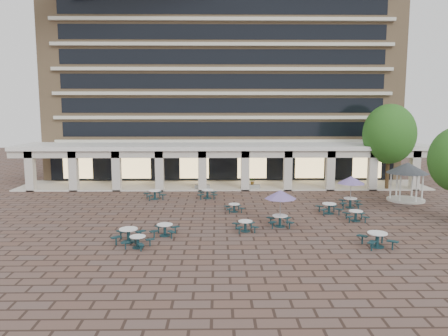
{
  "coord_description": "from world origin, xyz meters",
  "views": [
    {
      "loc": [
        -0.58,
        -30.22,
        8.16
      ],
      "look_at": [
        -0.11,
        3.0,
        3.56
      ],
      "focal_mm": 35.0,
      "sensor_mm": 36.0,
      "label": 1
    }
  ],
  "objects": [
    {
      "name": "gazebo",
      "position": [
        16.05,
        7.4,
        2.54
      ],
      "size": [
        3.62,
        3.62,
        3.37
      ],
      "rotation": [
        0.0,
        0.0,
        -0.27
      ],
      "color": "beige",
      "rests_on": "ground"
    },
    {
      "name": "picnic_table_6",
      "position": [
        3.71,
        -0.93,
        2.16
      ],
      "size": [
        2.2,
        2.2,
        2.55
      ],
      "rotation": [
        0.0,
        0.0,
        -0.02
      ],
      "color": "#123036",
      "rests_on": "ground"
    },
    {
      "name": "tree_east_c",
      "position": [
        16.35,
        12.59,
        5.58
      ],
      "size": [
        5.13,
        5.13,
        8.54
      ],
      "color": "#46341C",
      "rests_on": "ground"
    },
    {
      "name": "ground",
      "position": [
        0.0,
        0.0,
        0.0
      ],
      "size": [
        120.0,
        120.0,
        0.0
      ],
      "primitive_type": "plane",
      "color": "brown",
      "rests_on": "ground"
    },
    {
      "name": "picnic_table_10",
      "position": [
        1.24,
        -2.07,
        0.43
      ],
      "size": [
        1.76,
        1.76,
        0.71
      ],
      "rotation": [
        0.0,
        0.0,
        0.15
      ],
      "color": "#123036",
      "rests_on": "ground"
    },
    {
      "name": "planter_left",
      "position": [
        -2.14,
        12.9,
        0.49
      ],
      "size": [
        1.5,
        0.6,
        1.24
      ],
      "color": "gray",
      "rests_on": "ground"
    },
    {
      "name": "planter_right",
      "position": [
        2.88,
        12.9,
        0.44
      ],
      "size": [
        1.5,
        0.73,
        1.18
      ],
      "color": "gray",
      "rests_on": "ground"
    },
    {
      "name": "picnic_table_11",
      "position": [
        10.3,
        4.73,
        2.21
      ],
      "size": [
        2.25,
        2.25,
        2.6
      ],
      "rotation": [
        0.0,
        0.0,
        -0.23
      ],
      "color": "#123036",
      "rests_on": "ground"
    },
    {
      "name": "picnic_table_9",
      "position": [
        -1.53,
        8.59,
        0.49
      ],
      "size": [
        1.84,
        1.84,
        0.81
      ],
      "rotation": [
        0.0,
        0.0,
        0.01
      ],
      "color": "#123036",
      "rests_on": "ground"
    },
    {
      "name": "picnic_table_12",
      "position": [
        0.7,
        3.37,
        0.39
      ],
      "size": [
        1.65,
        1.65,
        0.65
      ],
      "rotation": [
        0.0,
        0.0,
        0.2
      ],
      "color": "#123036",
      "rests_on": "ground"
    },
    {
      "name": "picnic_table_13",
      "position": [
        8.05,
        2.72,
        0.48
      ],
      "size": [
        1.89,
        1.89,
        0.81
      ],
      "rotation": [
        0.0,
        0.0,
        0.06
      ],
      "color": "#123036",
      "rests_on": "ground"
    },
    {
      "name": "picnic_table_0",
      "position": [
        -3.99,
        -3.01,
        0.46
      ],
      "size": [
        1.85,
        1.85,
        0.76
      ],
      "rotation": [
        0.0,
        0.0,
        -0.12
      ],
      "color": "#123036",
      "rests_on": "ground"
    },
    {
      "name": "picnic_table_3",
      "position": [
        8.82,
        -5.45,
        0.52
      ],
      "size": [
        2.08,
        2.08,
        0.87
      ],
      "rotation": [
        0.0,
        0.0,
        0.11
      ],
      "color": "#123036",
      "rests_on": "ground"
    },
    {
      "name": "retail_arcade",
      "position": [
        0.0,
        14.8,
        3.0
      ],
      "size": [
        42.0,
        6.6,
        4.4
      ],
      "color": "white",
      "rests_on": "ground"
    },
    {
      "name": "picnic_table_5",
      "position": [
        -5.29,
        -5.41,
        0.42
      ],
      "size": [
        1.9,
        1.9,
        0.7
      ],
      "rotation": [
        0.0,
        0.0,
        -0.37
      ],
      "color": "#123036",
      "rests_on": "ground"
    },
    {
      "name": "picnic_table_8",
      "position": [
        -6.26,
        8.35,
        0.48
      ],
      "size": [
        2.18,
        2.18,
        0.81
      ],
      "rotation": [
        0.0,
        0.0,
        0.36
      ],
      "color": "#123036",
      "rests_on": "ground"
    },
    {
      "name": "apartment_building",
      "position": [
        0.0,
        25.47,
        12.6
      ],
      "size": [
        40.0,
        15.5,
        25.2
      ],
      "color": "#A3825C",
      "rests_on": "ground"
    },
    {
      "name": "picnic_table_1",
      "position": [
        -6.05,
        -4.3,
        0.51
      ],
      "size": [
        1.9,
        1.9,
        0.85
      ],
      "rotation": [
        0.0,
        0.0,
        -0.01
      ],
      "color": "#123036",
      "rests_on": "ground"
    },
    {
      "name": "picnic_table_7",
      "position": [
        9.42,
        0.49,
        0.45
      ],
      "size": [
        1.81,
        1.81,
        0.76
      ],
      "rotation": [
        0.0,
        0.0,
        -0.09
      ],
      "color": "#123036",
      "rests_on": "ground"
    }
  ]
}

